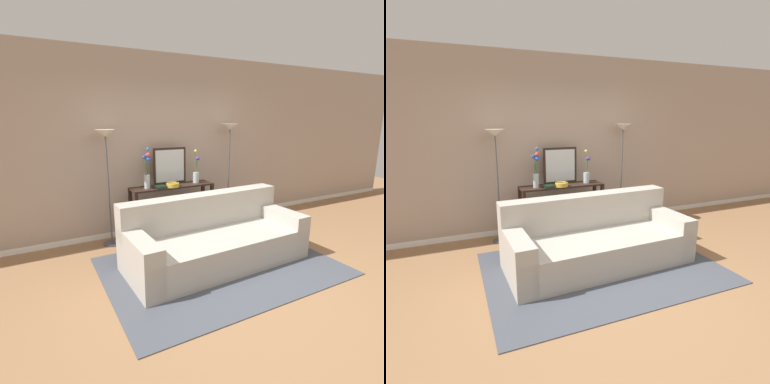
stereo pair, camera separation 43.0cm
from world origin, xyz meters
The scene contains 13 objects.
ground_plane centered at (0.00, 0.00, -0.01)m, with size 16.00×16.00×0.02m, color #936B47.
back_wall centered at (0.00, 2.26, 1.44)m, with size 12.00×0.15×2.89m.
area_rug centered at (0.05, 0.51, 0.01)m, with size 2.93×2.04×0.01m.
couch centered at (0.05, 0.67, 0.31)m, with size 2.43×1.05×0.88m.
console_table centered at (-0.02, 1.85, 0.57)m, with size 1.37×0.35×0.83m.
floor_lamp_left centered at (-1.01, 1.92, 1.36)m, with size 0.28×0.28×1.73m.
floor_lamp_right centered at (1.13, 1.92, 1.41)m, with size 0.28×0.28×1.79m.
wall_mirror centered at (0.01, 1.99, 1.13)m, with size 0.57×0.02×0.59m.
vase_tall_flowers centered at (-0.44, 1.83, 1.10)m, with size 0.12×0.11×0.62m.
vase_short_flowers centered at (0.42, 1.84, 0.98)m, with size 0.11×0.11×0.56m.
fruit_bowl centered at (-0.06, 1.74, 0.87)m, with size 0.21×0.21×0.07m.
book_stack centered at (-0.27, 1.75, 0.85)m, with size 0.19×0.14×0.04m.
book_row_under_console centered at (-0.40, 1.85, 0.06)m, with size 0.34×0.17×0.13m.
Camera 2 is at (-1.61, -2.72, 1.89)m, focal length 28.62 mm.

